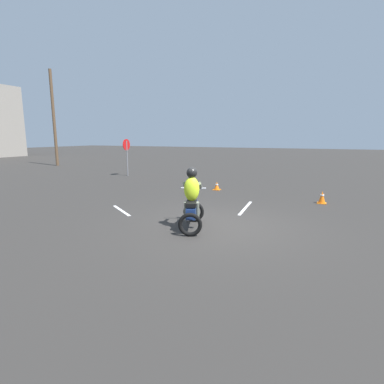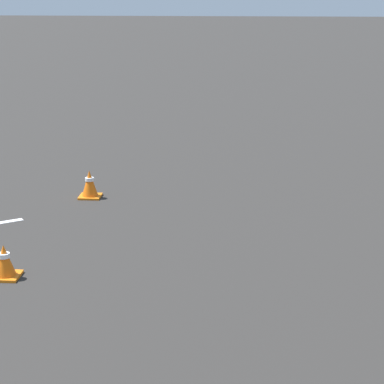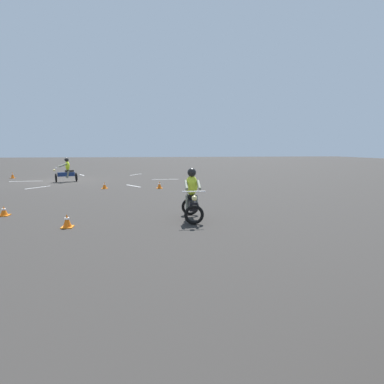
# 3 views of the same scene
# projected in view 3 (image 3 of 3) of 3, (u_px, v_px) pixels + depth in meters

# --- Properties ---
(ground_plane) EXTENTS (120.00, 120.00, 0.00)m
(ground_plane) POSITION_uv_depth(u_px,v_px,m) (61.00, 181.00, 21.14)
(ground_plane) COLOR #2D2B28
(motorcycle_rider_foreground) EXTENTS (1.55, 1.07, 1.66)m
(motorcycle_rider_foreground) POSITION_uv_depth(u_px,v_px,m) (67.00, 171.00, 20.59)
(motorcycle_rider_foreground) COLOR black
(motorcycle_rider_foreground) RESTS_ON ground
(motorcycle_rider_background) EXTENTS (0.70, 1.52, 1.66)m
(motorcycle_rider_background) POSITION_uv_depth(u_px,v_px,m) (192.00, 197.00, 9.62)
(motorcycle_rider_background) COLOR black
(motorcycle_rider_background) RESTS_ON ground
(traffic_cone_near_left) EXTENTS (0.32, 0.32, 0.40)m
(traffic_cone_near_left) POSITION_uv_depth(u_px,v_px,m) (67.00, 221.00, 8.67)
(traffic_cone_near_left) COLOR orange
(traffic_cone_near_left) RESTS_ON ground
(traffic_cone_near_right) EXTENTS (0.32, 0.32, 0.34)m
(traffic_cone_near_right) POSITION_uv_depth(u_px,v_px,m) (4.00, 211.00, 10.19)
(traffic_cone_near_right) COLOR orange
(traffic_cone_near_right) RESTS_ON ground
(traffic_cone_mid_left) EXTENTS (0.32, 0.32, 0.47)m
(traffic_cone_mid_left) POSITION_uv_depth(u_px,v_px,m) (13.00, 175.00, 23.06)
(traffic_cone_mid_left) COLOR orange
(traffic_cone_mid_left) RESTS_ON ground
(traffic_cone_far_right) EXTENTS (0.32, 0.32, 0.38)m
(traffic_cone_far_right) POSITION_uv_depth(u_px,v_px,m) (104.00, 186.00, 17.10)
(traffic_cone_far_right) COLOR orange
(traffic_cone_far_right) RESTS_ON ground
(traffic_cone_far_center) EXTENTS (0.32, 0.32, 0.42)m
(traffic_cone_far_center) POSITION_uv_depth(u_px,v_px,m) (159.00, 185.00, 17.19)
(traffic_cone_far_center) COLOR orange
(traffic_cone_far_center) RESTS_ON ground
(lane_stripe_e) EXTENTS (2.15, 0.24, 0.01)m
(lane_stripe_e) POSITION_uv_depth(u_px,v_px,m) (26.00, 181.00, 20.99)
(lane_stripe_e) COLOR silver
(lane_stripe_e) RESTS_ON ground
(lane_stripe_ne) EXTENTS (1.01, 1.41, 0.01)m
(lane_stripe_ne) POSITION_uv_depth(u_px,v_px,m) (38.00, 187.00, 17.64)
(lane_stripe_ne) COLOR silver
(lane_stripe_ne) RESTS_ON ground
(lane_stripe_nw) EXTENTS (0.99, 1.38, 0.01)m
(lane_stripe_nw) POSITION_uv_depth(u_px,v_px,m) (133.00, 186.00, 18.36)
(lane_stripe_nw) COLOR silver
(lane_stripe_nw) RESTS_ON ground
(lane_stripe_w) EXTENTS (1.96, 0.22, 0.01)m
(lane_stripe_w) POSITION_uv_depth(u_px,v_px,m) (165.00, 179.00, 22.29)
(lane_stripe_w) COLOR silver
(lane_stripe_w) RESTS_ON ground
(lane_stripe_sw) EXTENTS (1.00, 1.59, 0.01)m
(lane_stripe_sw) POSITION_uv_depth(u_px,v_px,m) (136.00, 174.00, 26.41)
(lane_stripe_sw) COLOR silver
(lane_stripe_sw) RESTS_ON ground
(lane_stripe_se) EXTENTS (0.74, 1.39, 0.01)m
(lane_stripe_se) POSITION_uv_depth(u_px,v_px,m) (82.00, 175.00, 25.99)
(lane_stripe_se) COLOR silver
(lane_stripe_se) RESTS_ON ground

